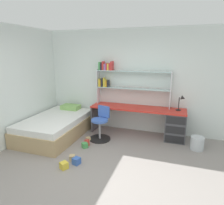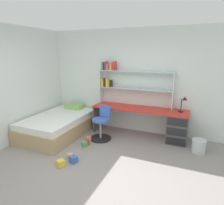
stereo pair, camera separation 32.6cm
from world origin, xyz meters
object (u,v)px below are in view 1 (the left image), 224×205
at_px(waste_bin, 197,143).
at_px(toy_block_natural_5, 88,139).
at_px(toy_block_green_1, 85,145).
at_px(desk, 163,122).
at_px(toy_block_natural_3, 72,158).
at_px(desk_lamp, 182,101).
at_px(bookshelf_hutch, 121,79).
at_px(toy_block_blue_0, 76,161).
at_px(swivel_chair, 100,127).
at_px(toy_block_yellow_4, 64,165).
at_px(bed_platform, 57,126).
at_px(toy_block_red_2, 87,143).

distance_m(waste_bin, toy_block_natural_5, 2.46).
bearing_deg(toy_block_green_1, desk, 34.64).
xyz_separation_m(toy_block_green_1, toy_block_natural_3, (0.00, -0.56, -0.00)).
relative_size(desk_lamp, toy_block_natural_3, 3.67).
height_order(bookshelf_hutch, desk_lamp, bookshelf_hutch).
bearing_deg(toy_block_blue_0, swivel_chair, 89.40).
height_order(toy_block_green_1, toy_block_yellow_4, toy_block_yellow_4).
bearing_deg(toy_block_blue_0, toy_block_natural_3, 146.61).
relative_size(desk_lamp, waste_bin, 1.33).
height_order(desk, toy_block_green_1, desk).
height_order(bed_platform, toy_block_red_2, bed_platform).
bearing_deg(bed_platform, desk, 15.26).
xyz_separation_m(bed_platform, toy_block_natural_5, (0.90, -0.06, -0.20)).
distance_m(bed_platform, toy_block_blue_0, 1.55).
bearing_deg(desk_lamp, toy_block_green_1, -150.65).
height_order(toy_block_green_1, toy_block_natural_5, toy_block_green_1).
bearing_deg(bed_platform, swivel_chair, 7.45).
relative_size(toy_block_blue_0, toy_block_natural_3, 1.22).
height_order(desk, desk_lamp, desk_lamp).
height_order(toy_block_red_2, toy_block_natural_3, toy_block_red_2).
bearing_deg(waste_bin, desk, 154.06).
distance_m(toy_block_blue_0, toy_block_green_1, 0.67).
xyz_separation_m(desk_lamp, toy_block_natural_5, (-2.05, -0.78, -0.93)).
relative_size(bookshelf_hutch, toy_block_natural_3, 18.16).
height_order(swivel_chair, toy_block_red_2, swivel_chair).
bearing_deg(waste_bin, toy_block_red_2, -166.38).
bearing_deg(desk_lamp, waste_bin, -46.39).
distance_m(desk, bed_platform, 2.65).
bearing_deg(desk_lamp, swivel_chair, -162.59).
distance_m(bookshelf_hutch, bed_platform, 2.04).
bearing_deg(toy_block_yellow_4, toy_block_green_1, 90.40).
distance_m(toy_block_blue_0, toy_block_yellow_4, 0.25).
relative_size(toy_block_natural_3, toy_block_yellow_4, 0.83).
height_order(toy_block_blue_0, toy_block_red_2, toy_block_blue_0).
bearing_deg(bed_platform, toy_block_natural_3, -44.26).
bearing_deg(desk, swivel_chair, -158.85).
bearing_deg(desk, toy_block_yellow_4, -128.79).
bearing_deg(toy_block_natural_3, toy_block_blue_0, -33.39).
bearing_deg(desk, waste_bin, -25.94).
bearing_deg(toy_block_blue_0, desk_lamp, 44.04).
bearing_deg(toy_block_natural_5, toy_block_yellow_4, -86.16).
distance_m(desk, bookshelf_hutch, 1.49).
relative_size(desk_lamp, bed_platform, 0.19).
relative_size(waste_bin, toy_block_natural_5, 3.01).
height_order(toy_block_red_2, toy_block_yellow_4, toy_block_yellow_4).
distance_m(desk, toy_block_yellow_4, 2.53).
relative_size(toy_block_green_1, toy_block_natural_3, 1.08).
distance_m(toy_block_blue_0, toy_block_natural_5, 1.01).
bearing_deg(bed_platform, toy_block_red_2, -14.87).
height_order(toy_block_yellow_4, toy_block_natural_5, toy_block_yellow_4).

